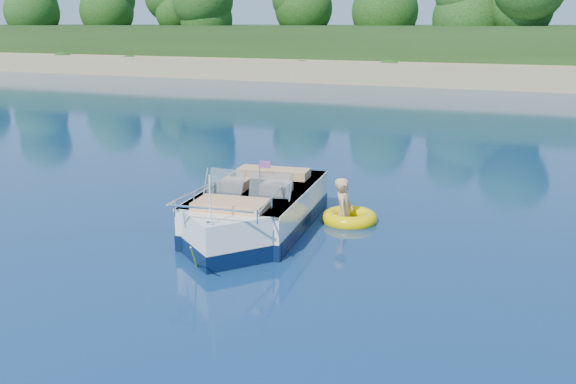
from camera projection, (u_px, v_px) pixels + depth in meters
name	position (u px, v px, depth m)	size (l,w,h in m)	color
ground	(230.00, 267.00, 11.34)	(160.00, 160.00, 0.00)	#092343
shoreline	(518.00, 55.00, 67.70)	(170.00, 59.00, 6.00)	tan
treeline	(499.00, 4.00, 46.32)	(150.00, 7.12, 8.19)	black
motorboat	(253.00, 214.00, 13.15)	(2.54, 5.78, 1.93)	white
tow_tube	(350.00, 218.00, 13.90)	(1.29, 1.29, 0.32)	#FFD500
boy	(344.00, 221.00, 13.93)	(0.59, 0.39, 1.63)	tan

